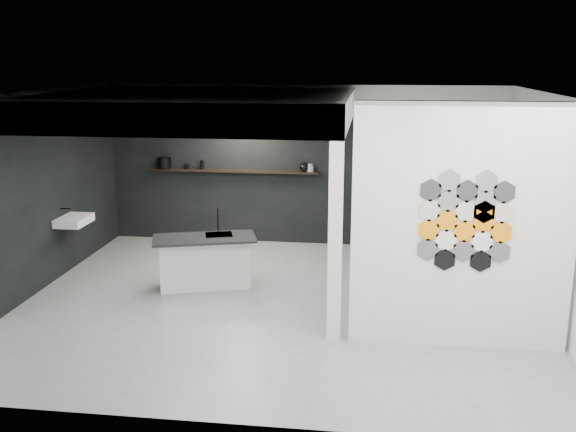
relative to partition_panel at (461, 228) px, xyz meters
The scene contains 17 objects.
floor 2.82m from the partition_panel, 155.80° to the left, with size 7.00×6.00×0.01m, color slate.
partition_panel is the anchor object (origin of this frame).
bay_clad_back 5.31m from the partition_panel, 131.60° to the left, with size 4.40×0.04×2.35m, color black.
bay_clad_left 6.04m from the partition_panel, 160.65° to the left, with size 0.04×4.00×2.35m, color black.
bulkhead 4.21m from the partition_panel, 150.43° to the left, with size 4.40×4.00×0.40m, color silver.
corner_column 1.42m from the partition_panel, behind, with size 0.16×0.16×2.35m, color silver.
fascia_beam 3.71m from the partition_panel, behind, with size 4.40×0.16×0.40m, color silver.
wall_basin 5.78m from the partition_panel, 161.77° to the left, with size 0.40×0.60×0.12m, color silver.
display_shelf 5.17m from the partition_panel, 131.55° to the left, with size 3.00×0.15×0.04m, color black.
kitchen_island 3.82m from the partition_panel, 155.96° to the left, with size 1.57×1.03×1.17m.
stockpot 6.08m from the partition_panel, 140.54° to the left, with size 0.24×0.24×0.20m, color black.
kettle 4.43m from the partition_panel, 119.31° to the left, with size 0.18×0.18×0.15m, color black.
glass_bowl 4.39m from the partition_panel, 118.23° to the left, with size 0.13×0.13×0.10m, color gray.
glass_vase 4.39m from the partition_panel, 118.23° to the left, with size 0.10×0.10×0.13m, color gray.
bottle_dark 5.57m from the partition_panel, 136.03° to the left, with size 0.06×0.06×0.16m, color black.
utensil_cup 5.77m from the partition_panel, 137.96° to the left, with size 0.07×0.07×0.09m, color black.
hex_tile_cluster 0.14m from the partition_panel, 68.73° to the right, with size 1.04×0.02×1.16m.
Camera 1 is at (1.20, -8.11, 3.25)m, focal length 40.00 mm.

